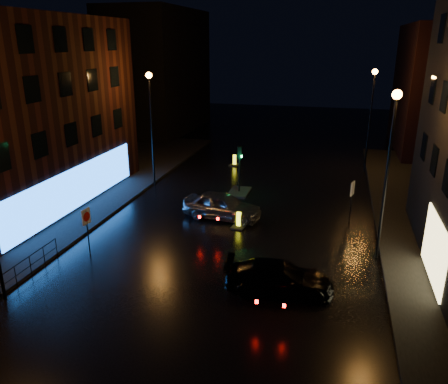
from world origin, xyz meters
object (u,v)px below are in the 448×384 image
(bollard_far, at_px, (235,163))
(road_sign_left, at_px, (87,220))
(traffic_signal, at_px, (239,186))
(bollard_near, at_px, (239,224))
(silver_hatchback, at_px, (222,206))
(road_sign_right, at_px, (352,192))
(dark_sedan, at_px, (279,278))

(bollard_far, xyz_separation_m, road_sign_left, (-3.24, -18.52, 1.66))
(traffic_signal, xyz_separation_m, bollard_near, (1.35, -6.03, -0.30))
(silver_hatchback, relative_size, bollard_near, 4.26)
(silver_hatchback, bearing_deg, road_sign_right, -71.88)
(traffic_signal, bearing_deg, bollard_near, -77.38)
(road_sign_left, distance_m, road_sign_right, 15.19)
(traffic_signal, bearing_deg, bollard_far, 106.05)
(bollard_far, relative_size, road_sign_right, 0.47)
(dark_sedan, relative_size, road_sign_left, 1.88)
(bollard_near, relative_size, bollard_far, 0.95)
(bollard_near, xyz_separation_m, road_sign_right, (6.35, 2.52, 1.70))
(bollard_far, relative_size, road_sign_left, 0.48)
(bollard_far, height_order, road_sign_left, road_sign_left)
(traffic_signal, relative_size, bollard_near, 3.04)
(road_sign_right, bearing_deg, traffic_signal, -6.49)
(traffic_signal, distance_m, silver_hatchback, 4.98)
(traffic_signal, distance_m, road_sign_right, 8.57)
(bollard_near, distance_m, bollard_far, 13.61)
(traffic_signal, distance_m, road_sign_left, 12.62)
(traffic_signal, height_order, road_sign_left, traffic_signal)
(dark_sedan, height_order, bollard_far, dark_sedan)
(silver_hatchback, bearing_deg, traffic_signal, 7.94)
(dark_sedan, bearing_deg, traffic_signal, 14.79)
(silver_hatchback, bearing_deg, bollard_near, -122.01)
(traffic_signal, relative_size, dark_sedan, 0.73)
(silver_hatchback, height_order, bollard_near, silver_hatchback)
(traffic_signal, distance_m, dark_sedan, 13.29)
(traffic_signal, height_order, bollard_far, traffic_signal)
(traffic_signal, distance_m, bollard_near, 6.19)
(traffic_signal, bearing_deg, road_sign_right, -24.51)
(bollard_near, xyz_separation_m, road_sign_left, (-6.65, -5.35, 1.67))
(bollard_near, bearing_deg, traffic_signal, 109.47)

